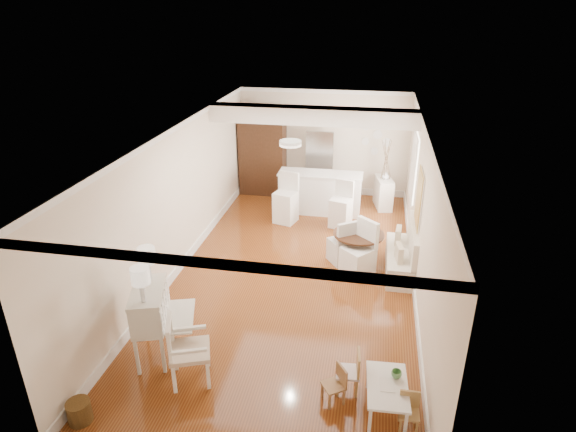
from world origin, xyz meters
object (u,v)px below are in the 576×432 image
(kids_chair_a, at_px, (333,385))
(dining_table, at_px, (358,249))
(slip_chair_near, at_px, (358,248))
(pantry_cabinet, at_px, (263,152))
(kids_chair_c, at_px, (409,413))
(secretary_bureau, at_px, (152,323))
(wicker_basket, at_px, (79,412))
(kids_chair_b, at_px, (348,371))
(breakfast_counter, at_px, (320,193))
(bar_stool_left, at_px, (286,198))
(fridge, at_px, (333,165))
(sideboard, at_px, (383,193))
(bar_stool_right, at_px, (341,205))
(slip_chair_far, at_px, (342,240))
(gustavian_armchair, at_px, (190,350))
(kids_table, at_px, (386,398))

(kids_chair_a, height_order, dining_table, dining_table)
(slip_chair_near, distance_m, pantry_cabinet, 4.85)
(kids_chair_c, relative_size, pantry_cabinet, 0.22)
(secretary_bureau, relative_size, wicker_basket, 3.83)
(kids_chair_a, distance_m, pantry_cabinet, 7.82)
(dining_table, bearing_deg, kids_chair_a, -91.83)
(pantry_cabinet, bearing_deg, kids_chair_b, -68.29)
(breakfast_counter, distance_m, bar_stool_left, 1.04)
(fridge, bearing_deg, wicker_basket, -106.03)
(secretary_bureau, height_order, wicker_basket, secretary_bureau)
(kids_chair_c, bearing_deg, sideboard, 91.90)
(kids_chair_b, bearing_deg, slip_chair_near, 175.85)
(bar_stool_right, bearing_deg, slip_chair_far, -67.44)
(slip_chair_near, bearing_deg, gustavian_armchair, -79.92)
(dining_table, relative_size, slip_chair_near, 0.93)
(kids_chair_a, bearing_deg, dining_table, 144.91)
(secretary_bureau, xyz_separation_m, pantry_cabinet, (0.06, 6.86, 0.58))
(bar_stool_left, bearing_deg, dining_table, -28.25)
(kids_chair_a, bearing_deg, bar_stool_left, 163.72)
(dining_table, xyz_separation_m, bar_stool_left, (-1.80, 1.74, 0.26))
(secretary_bureau, xyz_separation_m, kids_table, (3.39, -0.48, -0.36))
(slip_chair_far, xyz_separation_m, breakfast_counter, (-0.75, 2.43, 0.04))
(gustavian_armchair, distance_m, wicker_basket, 1.52)
(breakfast_counter, xyz_separation_m, bar_stool_right, (0.58, -0.76, 0.04))
(fridge, bearing_deg, kids_table, -78.92)
(kids_chair_c, xyz_separation_m, sideboard, (-0.35, 7.13, 0.13))
(kids_chair_b, height_order, fridge, fridge)
(bar_stool_left, relative_size, pantry_cabinet, 0.52)
(slip_chair_far, height_order, fridge, fridge)
(wicker_basket, height_order, kids_chair_a, kids_chair_a)
(bar_stool_right, bearing_deg, pantry_cabinet, 158.11)
(breakfast_counter, relative_size, bar_stool_right, 1.86)
(fridge, bearing_deg, gustavian_armchair, -99.69)
(bar_stool_right, bearing_deg, dining_table, -57.10)
(gustavian_armchair, xyz_separation_m, bar_stool_right, (1.61, 5.41, 0.05))
(wicker_basket, relative_size, kids_chair_b, 0.46)
(slip_chair_far, bearing_deg, secretary_bureau, 18.55)
(kids_chair_c, relative_size, fridge, 0.28)
(gustavian_armchair, xyz_separation_m, kids_chair_a, (1.98, -0.06, -0.23))
(kids_table, distance_m, dining_table, 3.84)
(kids_table, xyz_separation_m, sideboard, (-0.07, 6.89, 0.17))
(wicker_basket, bearing_deg, kids_chair_c, 8.84)
(bar_stool_right, bearing_deg, wicker_basket, -96.24)
(kids_chair_a, distance_m, bar_stool_left, 5.76)
(wicker_basket, relative_size, fridge, 0.17)
(kids_chair_c, relative_size, bar_stool_left, 0.43)
(breakfast_counter, bearing_deg, kids_table, -75.39)
(wicker_basket, xyz_separation_m, bar_stool_left, (1.42, 6.40, 0.45))
(gustavian_armchair, relative_size, kids_chair_b, 1.56)
(dining_table, xyz_separation_m, pantry_cabinet, (-2.77, 3.55, 0.81))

